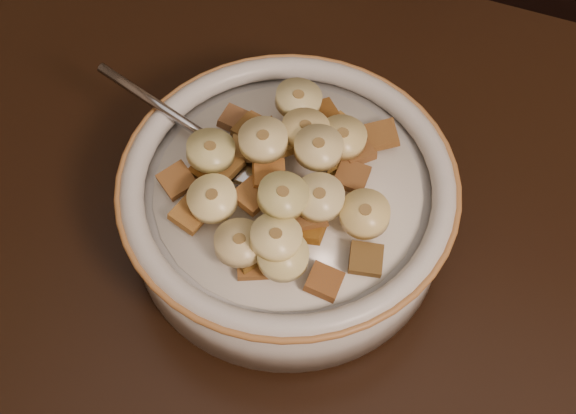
% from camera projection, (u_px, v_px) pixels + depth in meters
% --- Properties ---
extents(chair, '(0.53, 0.53, 0.95)m').
position_uv_depth(chair, '(481.00, 167.00, 0.94)').
color(chair, black).
rests_on(chair, floor).
extents(cereal_bowl, '(0.21, 0.21, 0.05)m').
position_uv_depth(cereal_bowl, '(288.00, 211.00, 0.54)').
color(cereal_bowl, '#B4ACA2').
rests_on(cereal_bowl, table).
extents(milk, '(0.18, 0.18, 0.00)m').
position_uv_depth(milk, '(288.00, 190.00, 0.52)').
color(milk, beige).
rests_on(milk, cereal_bowl).
extents(spoon, '(0.06, 0.05, 0.01)m').
position_uv_depth(spoon, '(245.00, 162.00, 0.53)').
color(spoon, gray).
rests_on(spoon, cereal_bowl).
extents(cereal_square_0, '(0.03, 0.03, 0.01)m').
position_uv_depth(cereal_square_0, '(249.00, 255.00, 0.49)').
color(cereal_square_0, brown).
rests_on(cereal_square_0, milk).
extents(cereal_square_1, '(0.03, 0.03, 0.01)m').
position_uv_depth(cereal_square_1, '(341.00, 130.00, 0.54)').
color(cereal_square_1, '#9A6820').
rests_on(cereal_square_1, milk).
extents(cereal_square_2, '(0.03, 0.03, 0.01)m').
position_uv_depth(cereal_square_2, '(269.00, 174.00, 0.50)').
color(cereal_square_2, '#94561E').
rests_on(cereal_square_2, milk).
extents(cereal_square_3, '(0.03, 0.03, 0.01)m').
position_uv_depth(cereal_square_3, '(356.00, 151.00, 0.52)').
color(cereal_square_3, brown).
rests_on(cereal_square_3, milk).
extents(cereal_square_4, '(0.03, 0.03, 0.01)m').
position_uv_depth(cereal_square_4, '(342.00, 160.00, 0.52)').
color(cereal_square_4, brown).
rests_on(cereal_square_4, milk).
extents(cereal_square_5, '(0.03, 0.03, 0.01)m').
position_uv_depth(cereal_square_5, '(321.00, 112.00, 0.55)').
color(cereal_square_5, brown).
rests_on(cereal_square_5, milk).
extents(cereal_square_6, '(0.02, 0.02, 0.01)m').
position_uv_depth(cereal_square_6, '(190.00, 215.00, 0.50)').
color(cereal_square_6, olive).
rests_on(cereal_square_6, milk).
extents(cereal_square_7, '(0.03, 0.03, 0.01)m').
position_uv_depth(cereal_square_7, '(177.00, 180.00, 0.52)').
color(cereal_square_7, brown).
rests_on(cereal_square_7, milk).
extents(cereal_square_8, '(0.03, 0.03, 0.01)m').
position_uv_depth(cereal_square_8, '(348.00, 146.00, 0.53)').
color(cereal_square_8, brown).
rests_on(cereal_square_8, milk).
extents(cereal_square_9, '(0.03, 0.03, 0.01)m').
position_uv_depth(cereal_square_9, '(311.00, 140.00, 0.52)').
color(cereal_square_9, brown).
rests_on(cereal_square_9, milk).
extents(cereal_square_10, '(0.03, 0.03, 0.01)m').
position_uv_depth(cereal_square_10, '(224.00, 165.00, 0.52)').
color(cereal_square_10, brown).
rests_on(cereal_square_10, milk).
extents(cereal_square_11, '(0.02, 0.02, 0.01)m').
position_uv_depth(cereal_square_11, '(308.00, 229.00, 0.49)').
color(cereal_square_11, '#9C641B').
rests_on(cereal_square_11, milk).
extents(cereal_square_12, '(0.02, 0.02, 0.01)m').
position_uv_depth(cereal_square_12, '(324.00, 282.00, 0.48)').
color(cereal_square_12, brown).
rests_on(cereal_square_12, milk).
extents(cereal_square_13, '(0.03, 0.03, 0.01)m').
position_uv_depth(cereal_square_13, '(243.00, 246.00, 0.49)').
color(cereal_square_13, brown).
rests_on(cereal_square_13, milk).
extents(cereal_square_14, '(0.03, 0.03, 0.01)m').
position_uv_depth(cereal_square_14, '(265.00, 135.00, 0.53)').
color(cereal_square_14, brown).
rests_on(cereal_square_14, milk).
extents(cereal_square_15, '(0.03, 0.03, 0.01)m').
position_uv_depth(cereal_square_15, '(277.00, 144.00, 0.52)').
color(cereal_square_15, brown).
rests_on(cereal_square_15, milk).
extents(cereal_square_16, '(0.03, 0.03, 0.01)m').
position_uv_depth(cereal_square_16, '(253.00, 263.00, 0.49)').
color(cereal_square_16, brown).
rests_on(cereal_square_16, milk).
extents(cereal_square_17, '(0.02, 0.02, 0.01)m').
position_uv_depth(cereal_square_17, '(236.00, 120.00, 0.55)').
color(cereal_square_17, brown).
rests_on(cereal_square_17, milk).
extents(cereal_square_18, '(0.03, 0.02, 0.01)m').
position_uv_depth(cereal_square_18, '(247.00, 148.00, 0.52)').
color(cereal_square_18, olive).
rests_on(cereal_square_18, milk).
extents(cereal_square_19, '(0.03, 0.03, 0.01)m').
position_uv_depth(cereal_square_19, '(316.00, 195.00, 0.50)').
color(cereal_square_19, '#945C23').
rests_on(cereal_square_19, milk).
extents(cereal_square_20, '(0.03, 0.03, 0.01)m').
position_uv_depth(cereal_square_20, '(252.00, 196.00, 0.50)').
color(cereal_square_20, brown).
rests_on(cereal_square_20, milk).
extents(cereal_square_21, '(0.03, 0.03, 0.01)m').
position_uv_depth(cereal_square_21, '(382.00, 135.00, 0.54)').
color(cereal_square_21, '#99652D').
rests_on(cereal_square_21, milk).
extents(cereal_square_22, '(0.02, 0.02, 0.01)m').
position_uv_depth(cereal_square_22, '(366.00, 259.00, 0.49)').
color(cereal_square_22, brown).
rests_on(cereal_square_22, milk).
extents(cereal_square_23, '(0.02, 0.02, 0.01)m').
position_uv_depth(cereal_square_23, '(251.00, 130.00, 0.53)').
color(cereal_square_23, brown).
rests_on(cereal_square_23, milk).
extents(cereal_square_24, '(0.03, 0.03, 0.01)m').
position_uv_depth(cereal_square_24, '(209.00, 168.00, 0.52)').
color(cereal_square_24, brown).
rests_on(cereal_square_24, milk).
extents(cereal_square_25, '(0.03, 0.03, 0.01)m').
position_uv_depth(cereal_square_25, '(310.00, 214.00, 0.49)').
color(cereal_square_25, brown).
rests_on(cereal_square_25, milk).
extents(cereal_square_26, '(0.02, 0.02, 0.01)m').
position_uv_depth(cereal_square_26, '(255.00, 128.00, 0.54)').
color(cereal_square_26, brown).
rests_on(cereal_square_26, milk).
extents(cereal_square_27, '(0.03, 0.03, 0.01)m').
position_uv_depth(cereal_square_27, '(328.00, 150.00, 0.52)').
color(cereal_square_27, brown).
rests_on(cereal_square_27, milk).
extents(cereal_square_28, '(0.02, 0.02, 0.01)m').
position_uv_depth(cereal_square_28, '(352.00, 177.00, 0.51)').
color(cereal_square_28, brown).
rests_on(cereal_square_28, milk).
extents(banana_slice_0, '(0.04, 0.04, 0.01)m').
position_uv_depth(banana_slice_0, '(343.00, 137.00, 0.52)').
color(banana_slice_0, '#E1C589').
rests_on(banana_slice_0, milk).
extents(banana_slice_1, '(0.04, 0.04, 0.02)m').
position_uv_depth(banana_slice_1, '(283.00, 196.00, 0.48)').
color(banana_slice_1, '#CABC74').
rests_on(banana_slice_1, milk).
extents(banana_slice_2, '(0.04, 0.04, 0.01)m').
position_uv_depth(banana_slice_2, '(263.00, 140.00, 0.50)').
color(banana_slice_2, '#E2C586').
rests_on(banana_slice_2, milk).
extents(banana_slice_3, '(0.03, 0.03, 0.02)m').
position_uv_depth(banana_slice_3, '(212.00, 199.00, 0.49)').
color(banana_slice_3, '#FFE79F').
rests_on(banana_slice_3, milk).
extents(banana_slice_4, '(0.04, 0.04, 0.02)m').
position_uv_depth(banana_slice_4, '(283.00, 256.00, 0.47)').
color(banana_slice_4, '#EBE294').
rests_on(banana_slice_4, milk).
extents(banana_slice_5, '(0.04, 0.04, 0.01)m').
position_uv_depth(banana_slice_5, '(299.00, 99.00, 0.53)').
color(banana_slice_5, tan).
rests_on(banana_slice_5, milk).
extents(banana_slice_6, '(0.03, 0.03, 0.01)m').
position_uv_depth(banana_slice_6, '(240.00, 243.00, 0.48)').
color(banana_slice_6, '#F0DB92').
rests_on(banana_slice_6, milk).
extents(banana_slice_7, '(0.04, 0.04, 0.01)m').
position_uv_depth(banana_slice_7, '(365.00, 214.00, 0.49)').
color(banana_slice_7, '#DFC673').
rests_on(banana_slice_7, milk).
extents(banana_slice_8, '(0.03, 0.03, 0.02)m').
position_uv_depth(banana_slice_8, '(211.00, 150.00, 0.51)').
color(banana_slice_8, '#D8C87A').
rests_on(banana_slice_8, milk).
extents(banana_slice_9, '(0.04, 0.04, 0.01)m').
position_uv_depth(banana_slice_9, '(305.00, 129.00, 0.52)').
color(banana_slice_9, '#FDD97E').
rests_on(banana_slice_9, milk).
extents(banana_slice_10, '(0.04, 0.04, 0.01)m').
position_uv_depth(banana_slice_10, '(319.00, 147.00, 0.50)').
color(banana_slice_10, '#CFBA83').
rests_on(banana_slice_10, milk).
extents(banana_slice_11, '(0.04, 0.04, 0.01)m').
position_uv_depth(banana_slice_11, '(276.00, 238.00, 0.47)').
color(banana_slice_11, '#EDCF82').
rests_on(banana_slice_11, milk).
extents(banana_slice_12, '(0.04, 0.04, 0.01)m').
position_uv_depth(banana_slice_12, '(319.00, 198.00, 0.49)').
color(banana_slice_12, tan).
rests_on(banana_slice_12, milk).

